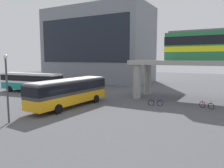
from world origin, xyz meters
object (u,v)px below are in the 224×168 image
object	(u,v)px
bicycle_blue	(156,103)
station_building	(98,45)
bicycle_red	(207,105)
bus_main	(69,90)
bus_secondary	(31,80)

from	to	relation	value
bicycle_blue	station_building	bearing A→B (deg)	135.63
station_building	bicycle_red	distance (m)	34.93
bus_main	bicycle_blue	world-z (taller)	bus_main
bus_main	bus_secondary	size ratio (longest dim) A/B	0.99
bicycle_red	bicycle_blue	bearing A→B (deg)	-164.91
station_building	bus_main	distance (m)	30.74
station_building	bicycle_blue	bearing A→B (deg)	-44.37
station_building	bus_main	size ratio (longest dim) A/B	2.31
bus_main	bicycle_red	distance (m)	15.76
station_building	bus_secondary	xyz separation A→B (m)	(0.48, -21.33, -6.79)
station_building	bicycle_blue	distance (m)	31.79
bus_main	bicycle_blue	xyz separation A→B (m)	(8.60, 5.42, -1.63)
bus_main	bicycle_red	size ratio (longest dim) A/B	6.67
bicycle_red	bus_main	bearing A→B (deg)	-153.91
bicycle_blue	bus_secondary	bearing A→B (deg)	179.70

